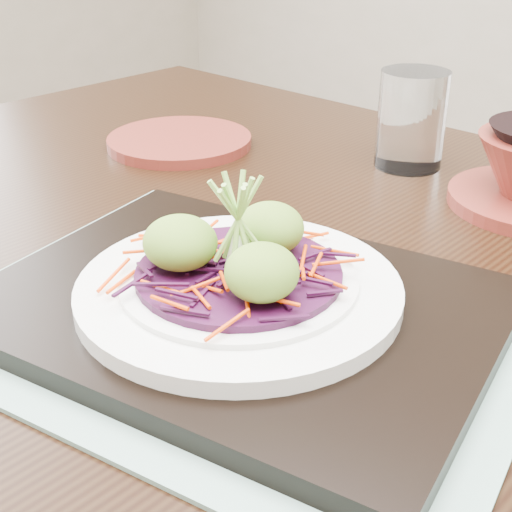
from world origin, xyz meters
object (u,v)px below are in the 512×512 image
Objects in this scene: dining_table at (303,380)px; water_glass at (411,120)px; serving_tray at (239,307)px; white_plate at (239,288)px; terracotta_side_plate at (180,141)px.

water_glass is (-0.05, 0.28, 0.16)m from dining_table.
white_plate reaches higher than serving_tray.
white_plate is at bearing -41.01° from terracotta_side_plate.
dining_table is 0.16m from white_plate.
serving_tray is 0.38m from water_glass.
terracotta_side_plate reaches higher than dining_table.
serving_tray is (0.00, -0.09, 0.12)m from dining_table.
terracotta_side_plate is at bearing 155.82° from dining_table.
serving_tray is at bearing -84.05° from dining_table.
serving_tray reaches higher than dining_table.
serving_tray is 0.02m from white_plate.
terracotta_side_plate is at bearing 138.99° from white_plate.
white_plate reaches higher than terracotta_side_plate.
terracotta_side_plate is 0.28m from water_glass.
serving_tray is at bearing -81.97° from water_glass.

